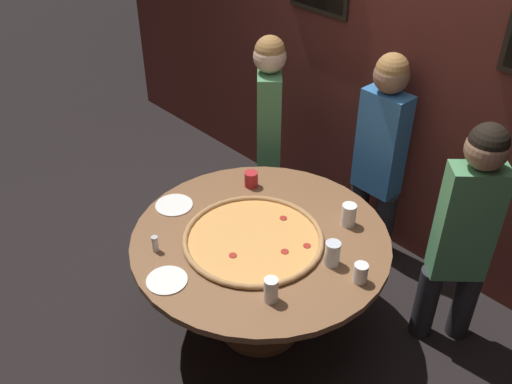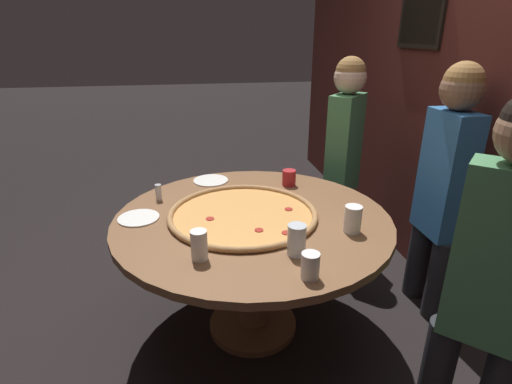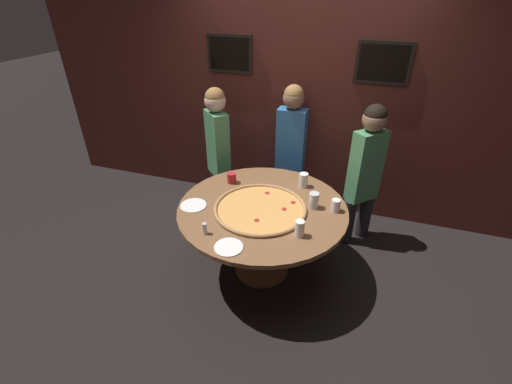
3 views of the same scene
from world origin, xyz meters
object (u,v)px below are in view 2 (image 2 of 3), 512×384
at_px(drink_cup_by_shaker, 289,178).
at_px(white_plate_beside_cup, 211,180).
at_px(condiment_shaker, 159,192).
at_px(diner_far_left, 344,149).
at_px(dining_table, 253,239).
at_px(diner_centre_back, 445,180).
at_px(drink_cup_near_left, 353,219).
at_px(giant_pizza, 243,214).
at_px(white_plate_right_side, 139,218).
at_px(drink_cup_front_edge, 310,266).
at_px(drink_cup_far_left, 297,240).
at_px(diner_far_right, 497,265).
at_px(drink_cup_near_right, 199,245).

xyz_separation_m(drink_cup_by_shaker, white_plate_beside_cup, (-0.16, -0.49, -0.05)).
distance_m(condiment_shaker, diner_far_left, 1.41).
distance_m(dining_table, diner_centre_back, 1.16).
xyz_separation_m(diner_far_left, diner_centre_back, (0.76, 0.31, 0.01)).
bearing_deg(diner_far_left, drink_cup_near_left, -155.55).
distance_m(giant_pizza, drink_cup_by_shaker, 0.54).
bearing_deg(white_plate_right_side, drink_cup_by_shaker, 110.59).
distance_m(giant_pizza, white_plate_beside_cup, 0.59).
xyz_separation_m(drink_cup_front_edge, diner_centre_back, (-0.63, 1.00, 0.07)).
bearing_deg(dining_table, drink_cup_near_left, 59.91).
xyz_separation_m(drink_cup_near_left, drink_cup_far_left, (0.16, -0.33, 0.00)).
bearing_deg(drink_cup_far_left, drink_cup_by_shaker, 167.79).
xyz_separation_m(dining_table, drink_cup_by_shaker, (-0.41, 0.31, 0.19)).
distance_m(drink_cup_near_left, drink_cup_front_edge, 0.47).
distance_m(diner_far_right, diner_far_left, 1.59).
bearing_deg(drink_cup_front_edge, drink_cup_near_left, 136.98).
relative_size(giant_pizza, white_plate_right_side, 3.71).
xyz_separation_m(drink_cup_front_edge, diner_far_left, (-1.39, 0.69, 0.06)).
height_order(drink_cup_near_left, white_plate_beside_cup, drink_cup_near_left).
relative_size(white_plate_right_side, condiment_shaker, 2.23).
bearing_deg(dining_table, drink_cup_far_left, 16.67).
height_order(drink_cup_near_left, diner_far_right, diner_far_right).
xyz_separation_m(drink_cup_by_shaker, diner_far_left, (-0.37, 0.51, 0.06)).
height_order(white_plate_beside_cup, diner_centre_back, diner_centre_back).
xyz_separation_m(drink_cup_by_shaker, drink_cup_near_right, (0.80, -0.61, 0.02)).
xyz_separation_m(drink_cup_far_left, diner_centre_back, (-0.45, 1.01, 0.05)).
bearing_deg(drink_cup_by_shaker, diner_far_left, 125.81).
distance_m(drink_cup_near_right, diner_far_right, 1.17).
relative_size(giant_pizza, drink_cup_far_left, 5.61).
height_order(dining_table, drink_cup_by_shaker, drink_cup_by_shaker).
distance_m(drink_cup_far_left, drink_cup_by_shaker, 0.86).
bearing_deg(white_plate_right_side, drink_cup_front_edge, 47.06).
relative_size(drink_cup_near_left, drink_cup_by_shaker, 1.35).
relative_size(condiment_shaker, diner_centre_back, 0.06).
relative_size(drink_cup_far_left, drink_cup_near_right, 1.04).
relative_size(drink_cup_by_shaker, drink_cup_front_edge, 0.92).
bearing_deg(drink_cup_near_left, condiment_shaker, -120.83).
distance_m(drink_cup_near_left, drink_cup_by_shaker, 0.69).
distance_m(drink_cup_far_left, diner_centre_back, 1.10).
bearing_deg(diner_far_left, drink_cup_far_left, -166.22).
xyz_separation_m(giant_pizza, diner_centre_back, (-0.02, 1.19, 0.11)).
bearing_deg(dining_table, white_plate_right_side, -96.86).
height_order(drink_cup_front_edge, drink_cup_near_right, drink_cup_near_right).
bearing_deg(diner_far_right, drink_cup_far_left, 14.58).
relative_size(dining_table, condiment_shaker, 15.28).
relative_size(condiment_shaker, diner_far_left, 0.06).
bearing_deg(white_plate_beside_cup, white_plate_right_side, -39.49).
xyz_separation_m(giant_pizza, drink_cup_near_right, (0.40, -0.25, 0.06)).
distance_m(dining_table, diner_far_left, 1.16).
height_order(drink_cup_near_left, diner_far_left, diner_far_left).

